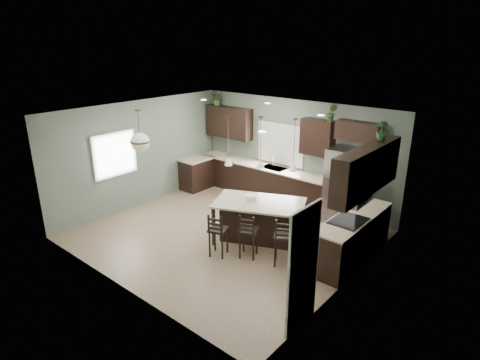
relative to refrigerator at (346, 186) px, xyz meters
name	(u,v)px	position (x,y,z in m)	size (l,w,h in m)	color
ground	(226,234)	(-1.77, -2.39, -0.93)	(6.00, 6.00, 0.00)	#9E8466
pantry_door	(303,269)	(1.20, -3.94, 0.09)	(0.04, 0.82, 2.04)	white
window_back	(281,144)	(-2.17, 0.34, 0.62)	(1.35, 0.02, 1.00)	white
window_left	(114,154)	(-4.76, -3.19, 0.62)	(0.02, 1.10, 1.00)	white
left_return_cabs	(196,174)	(-4.47, -0.69, -0.48)	(0.60, 0.90, 0.90)	black
left_return_countertop	(196,159)	(-4.45, -0.69, -0.01)	(0.66, 0.96, 0.04)	beige
back_lower_cabs	(261,181)	(-2.62, 0.06, -0.48)	(4.20, 0.60, 0.90)	black
back_countertop	(261,165)	(-2.62, 0.04, -0.01)	(4.20, 0.66, 0.04)	beige
sink_inset	(274,168)	(-2.17, 0.04, 0.01)	(0.70, 0.45, 0.01)	gray
faucet	(273,163)	(-2.17, 0.01, 0.16)	(0.02, 0.02, 0.28)	silver
back_upper_left	(229,122)	(-3.92, 0.19, 1.02)	(1.55, 0.34, 0.90)	black
back_upper_right	(318,137)	(-0.97, 0.19, 1.02)	(0.85, 0.34, 0.90)	black
fridge_header	(358,131)	(0.08, 0.19, 1.32)	(1.05, 0.34, 0.45)	black
right_lower_cabs	(353,239)	(0.93, -1.52, -0.48)	(0.60, 2.35, 0.90)	black
right_countertop	(354,217)	(0.91, -1.52, -0.01)	(0.66, 2.35, 0.04)	beige
cooktop	(348,221)	(0.91, -1.79, 0.02)	(0.58, 0.75, 0.02)	black
wall_oven_front	(333,239)	(0.62, -1.79, -0.48)	(0.01, 0.72, 0.60)	gray
right_upper_cabs	(367,170)	(1.06, -1.52, 1.02)	(0.34, 2.35, 0.90)	black
microwave	(356,193)	(1.01, -1.79, 0.62)	(0.40, 0.75, 0.40)	gray
refrigerator	(346,186)	(0.00, 0.00, 0.00)	(0.90, 0.74, 1.85)	gray
kitchen_island	(259,221)	(-1.02, -2.11, -0.46)	(1.94, 1.10, 0.92)	black
serving_dish	(251,198)	(-1.20, -2.19, 0.07)	(0.24, 0.24, 0.14)	white
bar_stool_left	(218,234)	(-1.26, -3.17, -0.44)	(0.36, 0.36, 0.97)	black
bar_stool_center	(248,235)	(-0.75, -2.82, -0.43)	(0.36, 0.36, 0.98)	black
bar_stool_right	(284,241)	(-0.03, -2.61, -0.40)	(0.39, 0.39, 1.04)	black
pendant_left	(228,140)	(-1.66, -2.40, 1.32)	(0.17, 0.17, 1.10)	silver
pendant_center	(261,143)	(-1.02, -2.11, 1.32)	(0.17, 0.17, 1.10)	white
pendant_right	(294,145)	(-0.38, -1.82, 1.32)	(0.17, 0.17, 1.10)	silver
chandelier	(139,131)	(-3.61, -3.21, 1.39)	(0.48, 0.48, 0.97)	beige
plant_back_left	(217,98)	(-4.35, 0.16, 1.69)	(0.39, 0.34, 0.43)	#325424
plant_back_right	(332,113)	(-0.62, 0.16, 1.68)	(0.23, 0.18, 0.42)	#2D4E22
plant_right_wall	(382,131)	(1.03, -0.91, 1.66)	(0.21, 0.21, 0.38)	#254C21
room_shell	(225,164)	(-1.77, -2.39, 0.77)	(6.00, 6.00, 6.00)	slate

